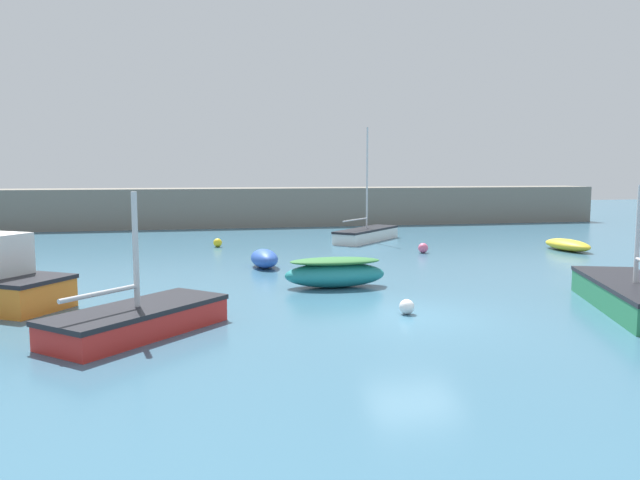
{
  "coord_description": "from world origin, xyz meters",
  "views": [
    {
      "loc": [
        -5.95,
        -15.64,
        3.93
      ],
      "look_at": [
        -0.33,
        10.6,
        0.96
      ],
      "focal_mm": 35.0,
      "sensor_mm": 36.0,
      "label": 1
    }
  ],
  "objects_px": {
    "sailboat_short_mast": "(635,296)",
    "mooring_buoy_yellow": "(218,243)",
    "rowboat_with_red_cover": "(335,272)",
    "sailboat_tall_mast": "(367,234)",
    "mooring_buoy_white": "(407,307)",
    "sailboat_twin_hulled": "(138,319)",
    "fishing_dinghy_green": "(264,258)",
    "mooring_buoy_pink": "(423,248)",
    "rowboat_white_midwater": "(567,245)"
  },
  "relations": [
    {
      "from": "sailboat_short_mast",
      "to": "mooring_buoy_yellow",
      "type": "xyz_separation_m",
      "value": [
        -10.78,
        17.51,
        -0.19
      ]
    },
    {
      "from": "rowboat_with_red_cover",
      "to": "sailboat_tall_mast",
      "type": "relative_size",
      "value": 0.55
    },
    {
      "from": "mooring_buoy_white",
      "to": "sailboat_twin_hulled",
      "type": "bearing_deg",
      "value": -174.76
    },
    {
      "from": "sailboat_short_mast",
      "to": "rowboat_with_red_cover",
      "type": "xyz_separation_m",
      "value": [
        -7.43,
        5.3,
        0.09
      ]
    },
    {
      "from": "sailboat_twin_hulled",
      "to": "fishing_dinghy_green",
      "type": "bearing_deg",
      "value": 20.1
    },
    {
      "from": "fishing_dinghy_green",
      "to": "mooring_buoy_yellow",
      "type": "xyz_separation_m",
      "value": [
        -1.53,
        7.4,
        -0.15
      ]
    },
    {
      "from": "sailboat_tall_mast",
      "to": "mooring_buoy_pink",
      "type": "bearing_deg",
      "value": -124.77
    },
    {
      "from": "rowboat_white_midwater",
      "to": "mooring_buoy_yellow",
      "type": "xyz_separation_m",
      "value": [
        -16.92,
        5.12,
        -0.06
      ]
    },
    {
      "from": "rowboat_white_midwater",
      "to": "fishing_dinghy_green",
      "type": "bearing_deg",
      "value": 93.68
    },
    {
      "from": "sailboat_short_mast",
      "to": "rowboat_with_red_cover",
      "type": "height_order",
      "value": "sailboat_short_mast"
    },
    {
      "from": "sailboat_tall_mast",
      "to": "mooring_buoy_pink",
      "type": "distance_m",
      "value": 5.65
    },
    {
      "from": "mooring_buoy_yellow",
      "to": "mooring_buoy_white",
      "type": "bearing_deg",
      "value": -75.3
    },
    {
      "from": "sailboat_short_mast",
      "to": "mooring_buoy_white",
      "type": "height_order",
      "value": "sailboat_short_mast"
    },
    {
      "from": "rowboat_with_red_cover",
      "to": "mooring_buoy_yellow",
      "type": "bearing_deg",
      "value": -73.39
    },
    {
      "from": "sailboat_twin_hulled",
      "to": "sailboat_tall_mast",
      "type": "height_order",
      "value": "sailboat_tall_mast"
    },
    {
      "from": "rowboat_with_red_cover",
      "to": "mooring_buoy_yellow",
      "type": "height_order",
      "value": "rowboat_with_red_cover"
    },
    {
      "from": "mooring_buoy_pink",
      "to": "mooring_buoy_yellow",
      "type": "relative_size",
      "value": 1.08
    },
    {
      "from": "sailboat_twin_hulled",
      "to": "sailboat_short_mast",
      "type": "height_order",
      "value": "sailboat_short_mast"
    },
    {
      "from": "rowboat_with_red_cover",
      "to": "mooring_buoy_white",
      "type": "height_order",
      "value": "rowboat_with_red_cover"
    },
    {
      "from": "fishing_dinghy_green",
      "to": "mooring_buoy_white",
      "type": "distance_m",
      "value": 9.6
    },
    {
      "from": "mooring_buoy_white",
      "to": "mooring_buoy_yellow",
      "type": "bearing_deg",
      "value": 104.7
    },
    {
      "from": "sailboat_twin_hulled",
      "to": "mooring_buoy_white",
      "type": "bearing_deg",
      "value": -41.12
    },
    {
      "from": "mooring_buoy_pink",
      "to": "rowboat_white_midwater",
      "type": "bearing_deg",
      "value": -5.04
    },
    {
      "from": "sailboat_tall_mast",
      "to": "sailboat_short_mast",
      "type": "bearing_deg",
      "value": -129.81
    },
    {
      "from": "mooring_buoy_yellow",
      "to": "rowboat_with_red_cover",
      "type": "bearing_deg",
      "value": -74.65
    },
    {
      "from": "sailboat_twin_hulled",
      "to": "fishing_dinghy_green",
      "type": "distance_m",
      "value": 10.72
    },
    {
      "from": "rowboat_with_red_cover",
      "to": "mooring_buoy_white",
      "type": "relative_size",
      "value": 8.31
    },
    {
      "from": "rowboat_with_red_cover",
      "to": "sailboat_short_mast",
      "type": "bearing_deg",
      "value": 145.78
    },
    {
      "from": "sailboat_short_mast",
      "to": "fishing_dinghy_green",
      "type": "height_order",
      "value": "sailboat_short_mast"
    },
    {
      "from": "rowboat_white_midwater",
      "to": "mooring_buoy_pink",
      "type": "bearing_deg",
      "value": 80.23
    },
    {
      "from": "sailboat_twin_hulled",
      "to": "rowboat_white_midwater",
      "type": "xyz_separation_m",
      "value": [
        19.66,
        12.1,
        -0.08
      ]
    },
    {
      "from": "sailboat_twin_hulled",
      "to": "mooring_buoy_yellow",
      "type": "height_order",
      "value": "sailboat_twin_hulled"
    },
    {
      "from": "sailboat_twin_hulled",
      "to": "mooring_buoy_yellow",
      "type": "bearing_deg",
      "value": 34.57
    },
    {
      "from": "rowboat_with_red_cover",
      "to": "rowboat_white_midwater",
      "type": "distance_m",
      "value": 15.31
    },
    {
      "from": "sailboat_short_mast",
      "to": "rowboat_white_midwater",
      "type": "height_order",
      "value": "sailboat_short_mast"
    },
    {
      "from": "mooring_buoy_white",
      "to": "mooring_buoy_pink",
      "type": "relative_size",
      "value": 0.86
    },
    {
      "from": "mooring_buoy_pink",
      "to": "fishing_dinghy_green",
      "type": "bearing_deg",
      "value": -160.04
    },
    {
      "from": "rowboat_white_midwater",
      "to": "mooring_buoy_white",
      "type": "distance_m",
      "value": 17.0
    },
    {
      "from": "sailboat_short_mast",
      "to": "fishing_dinghy_green",
      "type": "xyz_separation_m",
      "value": [
        -9.25,
        10.11,
        -0.05
      ]
    },
    {
      "from": "fishing_dinghy_green",
      "to": "mooring_buoy_white",
      "type": "height_order",
      "value": "fishing_dinghy_green"
    },
    {
      "from": "fishing_dinghy_green",
      "to": "rowboat_with_red_cover",
      "type": "height_order",
      "value": "rowboat_with_red_cover"
    },
    {
      "from": "rowboat_white_midwater",
      "to": "sailboat_tall_mast",
      "type": "distance_m",
      "value": 10.55
    },
    {
      "from": "fishing_dinghy_green",
      "to": "mooring_buoy_white",
      "type": "bearing_deg",
      "value": -167.18
    },
    {
      "from": "sailboat_twin_hulled",
      "to": "rowboat_with_red_cover",
      "type": "bearing_deg",
      "value": -6.97
    },
    {
      "from": "sailboat_short_mast",
      "to": "sailboat_tall_mast",
      "type": "relative_size",
      "value": 1.04
    },
    {
      "from": "mooring_buoy_white",
      "to": "mooring_buoy_pink",
      "type": "distance_m",
      "value": 13.18
    },
    {
      "from": "sailboat_twin_hulled",
      "to": "fishing_dinghy_green",
      "type": "height_order",
      "value": "sailboat_twin_hulled"
    },
    {
      "from": "sailboat_short_mast",
      "to": "mooring_buoy_yellow",
      "type": "relative_size",
      "value": 14.69
    },
    {
      "from": "rowboat_white_midwater",
      "to": "mooring_buoy_pink",
      "type": "relative_size",
      "value": 6.44
    },
    {
      "from": "mooring_buoy_yellow",
      "to": "sailboat_twin_hulled",
      "type": "bearing_deg",
      "value": -99.07
    }
  ]
}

